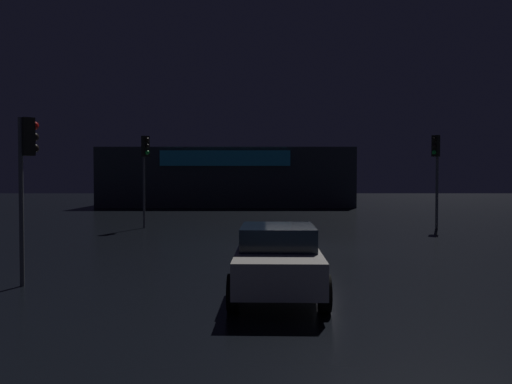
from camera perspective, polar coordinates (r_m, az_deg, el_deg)
ground_plane at (r=18.67m, az=4.79°, el=-6.13°), size 120.00×120.00×0.00m
store_building at (r=45.89m, az=-3.24°, el=1.62°), size 21.14×8.86×4.94m
traffic_signal_opposite at (r=13.18m, az=-24.06°, el=3.62°), size 0.42×0.42×3.91m
traffic_signal_cross_left at (r=26.56m, az=19.05°, el=3.22°), size 0.42×0.42×4.54m
traffic_signal_cross_right at (r=26.06m, az=-12.24°, el=3.75°), size 0.42×0.42×4.54m
car_near at (r=11.25m, az=2.26°, el=-7.28°), size 2.03×4.47×1.50m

